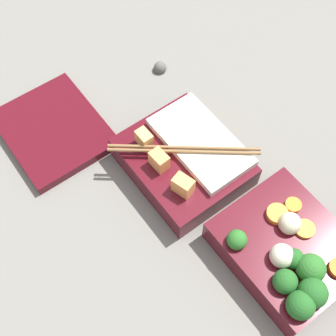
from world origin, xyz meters
TOP-DOWN VIEW (x-y plane):
  - ground_plane at (0.00, 0.00)m, footprint 3.00×3.00m
  - bento_tray_vegetable at (-0.11, -0.01)m, footprint 0.18×0.15m
  - bento_tray_rice at (0.10, 0.01)m, footprint 0.18×0.19m
  - bento_lid at (0.28, 0.14)m, footprint 0.18×0.15m
  - pebble_1 at (0.29, -0.08)m, footprint 0.02×0.02m

SIDE VIEW (x-z plane):
  - ground_plane at x=0.00m, z-range 0.00..0.00m
  - pebble_1 at x=0.29m, z-range -0.01..0.02m
  - bento_lid at x=0.28m, z-range 0.00..0.02m
  - bento_tray_rice at x=0.10m, z-range -0.01..0.06m
  - bento_tray_vegetable at x=-0.11m, z-range -0.01..0.07m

